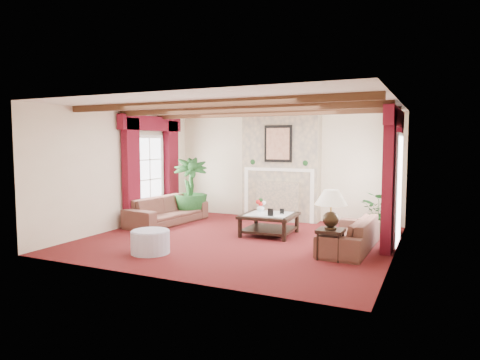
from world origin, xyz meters
The scene contains 23 objects.
floor centered at (0.00, 0.00, 0.00)m, with size 6.00×6.00×0.00m, color #4C0D15.
ceiling centered at (0.00, 0.00, 2.70)m, with size 6.00×6.00×0.00m, color white.
back_wall centered at (0.00, 2.75, 1.35)m, with size 6.00×0.02×2.70m, color beige.
left_wall centered at (-3.00, 0.00, 1.35)m, with size 0.02×5.50×2.70m, color beige.
right_wall centered at (3.00, 0.00, 1.35)m, with size 0.02×5.50×2.70m, color beige.
ceiling_beams centered at (0.00, 0.00, 2.64)m, with size 6.00×3.00×0.12m, color #3B2213, non-canonical shape.
fireplace centered at (0.00, 2.55, 2.70)m, with size 2.00×0.52×2.70m, color tan, non-canonical shape.
french_door_left centered at (-2.97, 1.00, 2.13)m, with size 0.10×1.10×2.16m, color white, non-canonical shape.
french_door_right centered at (2.97, 1.00, 2.13)m, with size 0.10×1.10×2.16m, color white, non-canonical shape.
curtains_left centered at (-2.86, 1.00, 2.55)m, with size 0.20×2.40×2.55m, color #4F0A17, non-canonical shape.
curtains_right centered at (2.86, 1.00, 2.55)m, with size 0.20×2.40×2.55m, color #4F0A17, non-canonical shape.
sofa_left centered at (-2.32, 0.84, 0.44)m, with size 0.88×2.29×0.87m, color #3C101E.
sofa_right centered at (2.20, 0.15, 0.39)m, with size 0.65×2.02×0.78m, color #3C101E.
potted_palm centered at (-2.19, 1.68, 0.44)m, with size 1.63×1.81×0.89m, color black.
small_plant centered at (2.53, 1.96, 0.35)m, with size 1.20×1.21×0.70m, color black.
coffee_table centered at (0.40, 0.69, 0.23)m, with size 1.10×1.10×0.45m, color black, non-canonical shape.
side_table centered at (2.03, -0.66, 0.26)m, with size 0.44×0.44×0.52m, color black, non-canonical shape.
ottoman centered at (-0.98, -1.64, 0.20)m, with size 0.69×0.69×0.40m, color #9795A9.
table_lamp centered at (2.03, -0.66, 0.86)m, with size 0.54×0.54×0.69m, color black, non-canonical shape.
flower_vase centered at (0.10, 0.95, 0.53)m, with size 0.21×0.22×0.17m, color silver.
book centered at (0.63, 0.39, 0.59)m, with size 0.21×0.08×0.28m, color black.
photo_frame_a centered at (0.54, 0.41, 0.54)m, with size 0.13×0.02×0.17m, color black, non-canonical shape.
photo_frame_b centered at (0.66, 0.79, 0.51)m, with size 0.09×0.02×0.12m, color black, non-canonical shape.
Camera 1 is at (3.65, -7.79, 1.98)m, focal length 32.00 mm.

